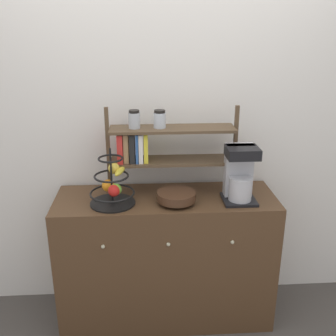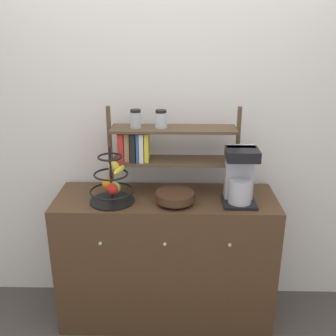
# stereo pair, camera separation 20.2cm
# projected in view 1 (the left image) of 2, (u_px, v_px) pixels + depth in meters

# --- Properties ---
(wall_back) EXTENTS (7.00, 0.05, 2.60)m
(wall_back) POSITION_uv_depth(u_px,v_px,m) (163.00, 127.00, 2.64)
(wall_back) COLOR silver
(wall_back) RESTS_ON ground_plane
(sideboard) EXTENTS (1.41, 0.49, 0.91)m
(sideboard) POSITION_uv_depth(u_px,v_px,m) (166.00, 258.00, 2.67)
(sideboard) COLOR #4C331E
(sideboard) RESTS_ON ground_plane
(coffee_maker) EXTENTS (0.20, 0.21, 0.35)m
(coffee_maker) POSITION_uv_depth(u_px,v_px,m) (240.00, 174.00, 2.42)
(coffee_maker) COLOR black
(coffee_maker) RESTS_ON sideboard
(fruit_stand) EXTENTS (0.28, 0.28, 0.36)m
(fruit_stand) POSITION_uv_depth(u_px,v_px,m) (113.00, 186.00, 2.38)
(fruit_stand) COLOR black
(fruit_stand) RESTS_ON sideboard
(wooden_bowl) EXTENTS (0.24, 0.24, 0.07)m
(wooden_bowl) POSITION_uv_depth(u_px,v_px,m) (176.00, 197.00, 2.42)
(wooden_bowl) COLOR #422819
(wooden_bowl) RESTS_ON sideboard
(shelf_hutch) EXTENTS (0.83, 0.20, 0.57)m
(shelf_hutch) POSITION_uv_depth(u_px,v_px,m) (155.00, 143.00, 2.47)
(shelf_hutch) COLOR brown
(shelf_hutch) RESTS_ON sideboard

